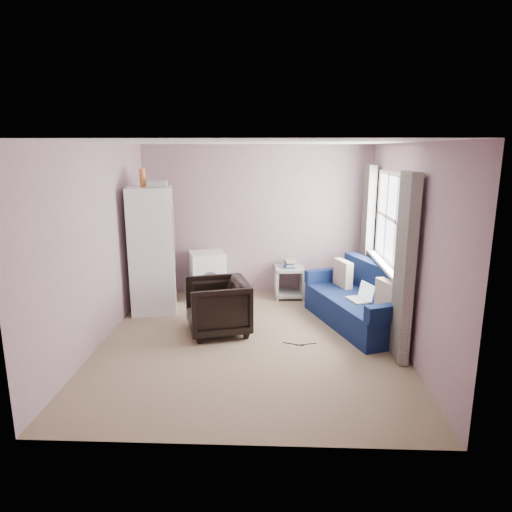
# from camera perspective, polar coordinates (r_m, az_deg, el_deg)

# --- Properties ---
(room) EXTENTS (3.84, 4.24, 2.54)m
(room) POSITION_cam_1_polar(r_m,az_deg,el_deg) (5.59, -0.55, 1.14)
(room) COLOR #8E785D
(room) RESTS_ON ground
(armchair) EXTENTS (0.93, 0.96, 0.81)m
(armchair) POSITION_cam_1_polar(r_m,az_deg,el_deg) (6.15, -4.85, -5.98)
(armchair) COLOR black
(armchair) RESTS_ON ground
(fridge) EXTENTS (0.77, 0.76, 2.15)m
(fridge) POSITION_cam_1_polar(r_m,az_deg,el_deg) (7.01, -12.84, 0.83)
(fridge) COLOR white
(fridge) RESTS_ON ground
(washing_machine) EXTENTS (0.68, 0.68, 0.77)m
(washing_machine) POSITION_cam_1_polar(r_m,az_deg,el_deg) (7.60, -6.06, -2.28)
(washing_machine) COLOR white
(washing_machine) RESTS_ON ground
(side_table) EXTENTS (0.50, 0.50, 0.64)m
(side_table) POSITION_cam_1_polar(r_m,az_deg,el_deg) (7.62, 4.17, -2.98)
(side_table) COLOR #A4A4A0
(side_table) RESTS_ON ground
(sofa) EXTENTS (1.45, 2.05, 0.84)m
(sofa) POSITION_cam_1_polar(r_m,az_deg,el_deg) (6.61, 13.20, -5.82)
(sofa) COLOR #11214F
(sofa) RESTS_ON ground
(window_dressing) EXTENTS (0.17, 2.62, 2.18)m
(window_dressing) POSITION_cam_1_polar(r_m,az_deg,el_deg) (6.47, 15.59, 0.98)
(window_dressing) COLOR white
(window_dressing) RESTS_ON ground
(floor_cables) EXTENTS (0.43, 0.10, 0.01)m
(floor_cables) POSITION_cam_1_polar(r_m,az_deg,el_deg) (5.93, 5.49, -10.91)
(floor_cables) COLOR black
(floor_cables) RESTS_ON ground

